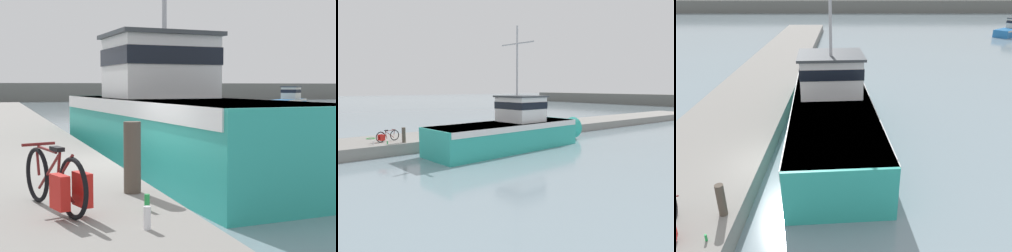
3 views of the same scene
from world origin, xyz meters
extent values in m
plane|color=gray|center=(0.00, 0.00, 0.00)|extent=(320.00, 320.00, 0.00)
cube|color=gray|center=(-3.16, 0.00, 0.39)|extent=(5.02, 80.00, 0.77)
cube|color=teal|center=(1.96, 3.44, 0.97)|extent=(4.44, 11.90, 1.93)
cone|color=teal|center=(1.44, 10.30, 0.97)|extent=(1.99, 2.23, 1.84)
cube|color=white|center=(1.96, 3.44, 1.74)|extent=(4.49, 11.67, 0.39)
cube|color=white|center=(1.85, 4.89, 2.83)|extent=(3.05, 2.77, 1.80)
cube|color=black|center=(1.85, 4.89, 3.15)|extent=(3.11, 2.82, 0.50)
cube|color=#3D4247|center=(1.85, 4.89, 3.79)|extent=(3.29, 2.99, 0.12)
cylinder|color=#B2B2B7|center=(1.87, 4.51, 6.32)|extent=(0.14, 0.14, 4.94)
cylinder|color=#B2B2B7|center=(1.87, 4.51, 7.55)|extent=(3.22, 0.34, 0.10)
torus|color=black|center=(-2.07, -4.09, 1.13)|extent=(0.26, 0.70, 0.72)
torus|color=black|center=(-2.38, -3.04, 1.13)|extent=(0.26, 0.70, 0.72)
cylinder|color=maroon|center=(-2.12, -3.92, 1.05)|extent=(0.14, 0.37, 0.19)
cylinder|color=maroon|center=(-2.18, -3.69, 1.24)|extent=(0.08, 0.15, 0.55)
cylinder|color=maroon|center=(-2.13, -3.86, 1.32)|extent=(0.17, 0.48, 0.41)
cylinder|color=maroon|center=(-2.26, -3.42, 1.23)|extent=(0.23, 0.68, 0.55)
cylinder|color=maroon|center=(-2.28, -3.37, 1.50)|extent=(0.20, 0.55, 0.05)
cylinder|color=maroon|center=(-2.37, -3.07, 1.31)|extent=(0.06, 0.11, 0.37)
cylinder|color=maroon|center=(-2.36, -3.10, 1.54)|extent=(0.43, 0.16, 0.04)
cube|color=black|center=(-2.19, -3.67, 1.54)|extent=(0.16, 0.26, 0.05)
cube|color=red|center=(-2.21, -4.08, 1.10)|extent=(0.21, 0.34, 0.40)
cube|color=red|center=(-1.95, -4.00, 1.10)|extent=(0.21, 0.34, 0.40)
cylinder|color=#51473D|center=(-1.05, -2.88, 1.28)|extent=(0.25, 0.25, 1.02)
torus|color=green|center=(-4.11, -4.18, 0.79)|extent=(0.60, 0.60, 0.04)
cylinder|color=green|center=(-1.15, -3.95, 0.87)|extent=(0.07, 0.07, 0.20)
cylinder|color=silver|center=(-1.39, -4.75, 0.90)|extent=(0.08, 0.08, 0.25)
camera|label=1|loc=(-2.89, -9.89, 2.29)|focal=55.00mm
camera|label=2|loc=(20.21, -10.74, 4.46)|focal=35.00mm
camera|label=3|loc=(2.48, -10.57, 7.10)|focal=35.00mm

